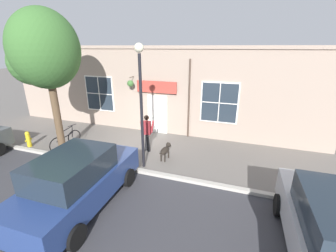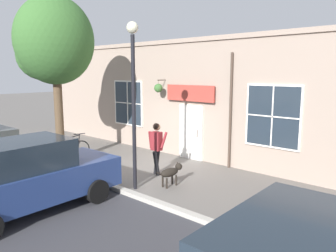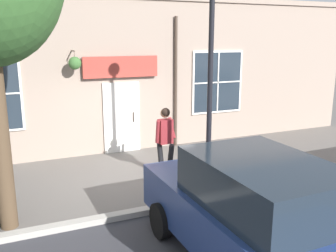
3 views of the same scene
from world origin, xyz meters
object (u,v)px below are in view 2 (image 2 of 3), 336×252
(parked_car_mid_block, at_px, (26,176))
(fire_hydrant, at_px, (34,145))
(leaning_bicycle, at_px, (69,150))
(street_lamp, at_px, (133,82))
(dog_on_leash, at_px, (171,172))
(pedestrian_walking, at_px, (157,144))
(street_tree_by_curb, at_px, (52,44))

(parked_car_mid_block, relative_size, fire_hydrant, 5.62)
(leaning_bicycle, distance_m, parked_car_mid_block, 4.76)
(leaning_bicycle, xyz_separation_m, parked_car_mid_block, (3.23, 3.46, 0.50))
(parked_car_mid_block, height_order, street_lamp, street_lamp)
(dog_on_leash, bearing_deg, fire_hydrant, -81.79)
(dog_on_leash, distance_m, parked_car_mid_block, 3.94)
(pedestrian_walking, bearing_deg, dog_on_leash, 65.56)
(street_tree_by_curb, height_order, street_lamp, street_tree_by_curb)
(dog_on_leash, height_order, leaning_bicycle, leaning_bicycle)
(dog_on_leash, xyz_separation_m, leaning_bicycle, (0.42, -4.86, -0.04))
(dog_on_leash, height_order, street_lamp, street_lamp)
(dog_on_leash, distance_m, street_lamp, 2.85)
(street_lamp, bearing_deg, dog_on_leash, 145.68)
(pedestrian_walking, relative_size, street_lamp, 0.37)
(parked_car_mid_block, bearing_deg, street_tree_by_curb, -128.93)
(dog_on_leash, distance_m, fire_hydrant, 6.66)
(leaning_bicycle, bearing_deg, street_lamp, 83.76)
(street_tree_by_curb, bearing_deg, street_lamp, 89.95)
(street_tree_by_curb, height_order, leaning_bicycle, street_tree_by_curb)
(leaning_bicycle, relative_size, parked_car_mid_block, 0.40)
(street_lamp, relative_size, fire_hydrant, 6.06)
(leaning_bicycle, height_order, parked_car_mid_block, parked_car_mid_block)
(pedestrian_walking, relative_size, fire_hydrant, 2.23)
(pedestrian_walking, distance_m, street_tree_by_curb, 5.17)
(street_lamp, bearing_deg, street_tree_by_curb, -90.05)
(fire_hydrant, bearing_deg, street_lamp, 90.61)
(street_tree_by_curb, bearing_deg, fire_hydrant, -87.85)
(fire_hydrant, bearing_deg, dog_on_leash, 98.21)
(fire_hydrant, bearing_deg, pedestrian_walking, 104.44)
(pedestrian_walking, bearing_deg, leaning_bicycle, -76.70)
(pedestrian_walking, distance_m, dog_on_leash, 1.31)
(street_tree_by_curb, bearing_deg, pedestrian_walking, 109.84)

